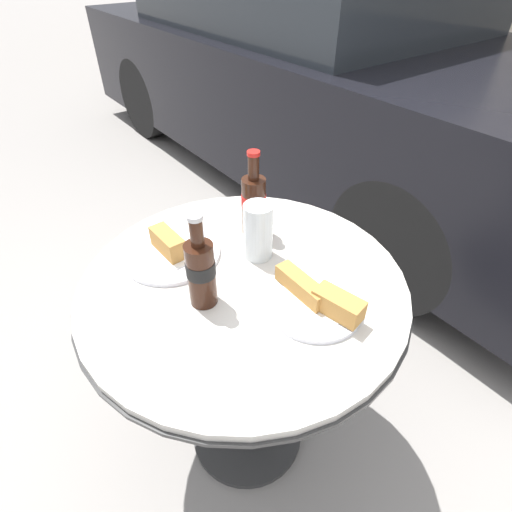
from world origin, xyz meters
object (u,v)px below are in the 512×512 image
(cola_bottle_left, at_px, (254,203))
(parked_car, at_px, (318,68))
(lunch_plate_far, at_px, (171,250))
(lunch_plate_near, at_px, (317,301))
(cola_bottle_right, at_px, (201,270))
(bistro_table, at_px, (244,320))
(drinking_glass, at_px, (258,233))

(cola_bottle_left, bearing_deg, parked_car, 130.79)
(lunch_plate_far, bearing_deg, lunch_plate_near, 25.03)
(cola_bottle_left, xyz_separation_m, parked_car, (-1.34, 1.56, -0.15))
(cola_bottle_left, distance_m, parked_car, 2.06)
(cola_bottle_right, bearing_deg, lunch_plate_far, 174.34)
(bistro_table, height_order, cola_bottle_left, cola_bottle_left)
(bistro_table, distance_m, drinking_glass, 0.23)
(cola_bottle_right, height_order, drinking_glass, cola_bottle_right)
(lunch_plate_near, xyz_separation_m, lunch_plate_far, (-0.36, -0.17, -0.00))
(cola_bottle_left, bearing_deg, lunch_plate_far, -101.26)
(cola_bottle_right, xyz_separation_m, lunch_plate_far, (-0.19, 0.02, -0.08))
(bistro_table, xyz_separation_m, drinking_glass, (-0.05, 0.08, 0.21))
(cola_bottle_left, xyz_separation_m, cola_bottle_right, (0.15, -0.25, -0.00))
(cola_bottle_right, bearing_deg, cola_bottle_left, 120.52)
(lunch_plate_far, bearing_deg, bistro_table, 26.89)
(drinking_glass, bearing_deg, bistro_table, -59.00)
(cola_bottle_right, distance_m, lunch_plate_far, 0.21)
(lunch_plate_far, bearing_deg, drinking_glass, 52.77)
(cola_bottle_left, bearing_deg, lunch_plate_near, -11.40)
(lunch_plate_near, relative_size, lunch_plate_far, 0.88)
(lunch_plate_near, xyz_separation_m, parked_car, (-1.66, 1.62, -0.08))
(cola_bottle_right, relative_size, lunch_plate_far, 0.91)
(cola_bottle_right, distance_m, parked_car, 2.35)
(parked_car, bearing_deg, cola_bottle_right, -50.48)
(bistro_table, distance_m, lunch_plate_near, 0.25)
(cola_bottle_right, bearing_deg, bistro_table, 94.07)
(cola_bottle_left, distance_m, cola_bottle_right, 0.29)
(lunch_plate_near, bearing_deg, cola_bottle_right, -131.57)
(bistro_table, distance_m, parked_car, 2.25)
(cola_bottle_left, xyz_separation_m, lunch_plate_far, (-0.05, -0.23, -0.08))
(bistro_table, height_order, drinking_glass, drinking_glass)
(bistro_table, relative_size, parked_car, 0.19)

